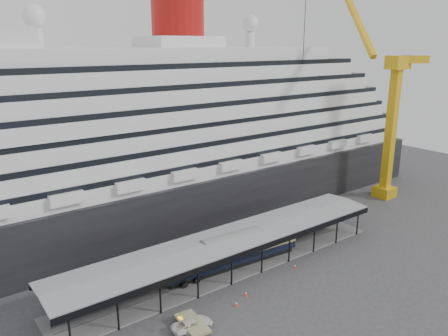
% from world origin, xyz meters
% --- Properties ---
extents(ground, '(200.00, 200.00, 0.00)m').
position_xyz_m(ground, '(0.00, 0.00, 0.00)').
color(ground, '#353537').
rests_on(ground, ground).
extents(cruise_ship, '(130.00, 30.00, 43.90)m').
position_xyz_m(cruise_ship, '(0.05, 32.00, 18.35)').
color(cruise_ship, black).
rests_on(cruise_ship, ground).
extents(platform_canopy, '(56.00, 9.18, 5.30)m').
position_xyz_m(platform_canopy, '(0.00, 5.00, 2.36)').
color(platform_canopy, slate).
rests_on(platform_canopy, ground).
extents(crane_yellow, '(23.83, 18.78, 47.60)m').
position_xyz_m(crane_yellow, '(47.06, 10.54, 19.96)').
color(crane_yellow, gold).
rests_on(crane_yellow, ground).
extents(port_truck, '(5.32, 2.76, 1.43)m').
position_xyz_m(port_truck, '(-13.03, -4.45, 0.72)').
color(port_truck, silver).
rests_on(port_truck, ground).
extents(pullman_carriage, '(23.42, 4.86, 22.83)m').
position_xyz_m(pullman_carriage, '(0.35, 5.00, 2.76)').
color(pullman_carriage, black).
rests_on(pullman_carriage, ground).
extents(traffic_cone_left, '(0.40, 0.40, 0.75)m').
position_xyz_m(traffic_cone_left, '(-5.66, -3.75, 0.37)').
color(traffic_cone_left, '#DB4F0C').
rests_on(traffic_cone_left, ground).
extents(traffic_cone_mid, '(0.37, 0.37, 0.70)m').
position_xyz_m(traffic_cone_mid, '(-3.09, -2.63, 0.35)').
color(traffic_cone_mid, '#F2470D').
rests_on(traffic_cone_mid, ground).
extents(traffic_cone_right, '(0.36, 0.36, 0.69)m').
position_xyz_m(traffic_cone_right, '(7.94, -1.14, 0.34)').
color(traffic_cone_right, red).
rests_on(traffic_cone_right, ground).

